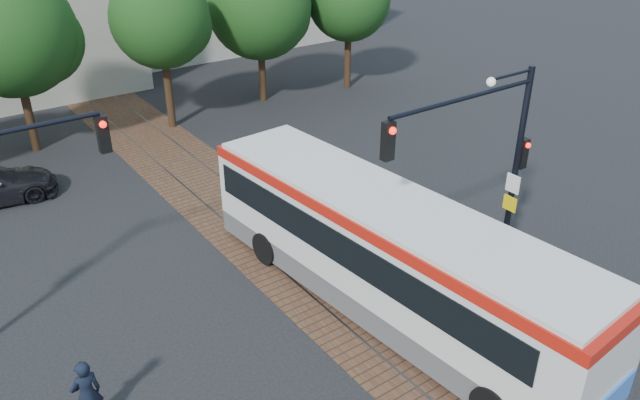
{
  "coord_description": "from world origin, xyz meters",
  "views": [
    {
      "loc": [
        -8.95,
        -10.79,
        10.83
      ],
      "look_at": [
        1.12,
        3.35,
        1.6
      ],
      "focal_mm": 35.0,
      "sensor_mm": 36.0,
      "label": 1
    }
  ],
  "objects_px": {
    "city_bus": "(387,249)",
    "traffic_island": "(498,257)",
    "officer": "(87,394)",
    "signal_pole_main": "(491,148)"
  },
  "relations": [
    {
      "from": "city_bus",
      "to": "traffic_island",
      "type": "xyz_separation_m",
      "value": [
        4.17,
        -0.53,
        -1.53
      ]
    },
    {
      "from": "signal_pole_main",
      "to": "officer",
      "type": "relative_size",
      "value": 3.38
    },
    {
      "from": "traffic_island",
      "to": "officer",
      "type": "relative_size",
      "value": 2.93
    },
    {
      "from": "traffic_island",
      "to": "signal_pole_main",
      "type": "bearing_deg",
      "value": 174.64
    },
    {
      "from": "city_bus",
      "to": "officer",
      "type": "bearing_deg",
      "value": 171.81
    },
    {
      "from": "city_bus",
      "to": "signal_pole_main",
      "type": "xyz_separation_m",
      "value": [
        3.21,
        -0.44,
        2.3
      ]
    },
    {
      "from": "signal_pole_main",
      "to": "officer",
      "type": "bearing_deg",
      "value": 175.27
    },
    {
      "from": "city_bus",
      "to": "traffic_island",
      "type": "relative_size",
      "value": 2.43
    },
    {
      "from": "signal_pole_main",
      "to": "traffic_island",
      "type": "bearing_deg",
      "value": -5.36
    },
    {
      "from": "city_bus",
      "to": "signal_pole_main",
      "type": "height_order",
      "value": "signal_pole_main"
    }
  ]
}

